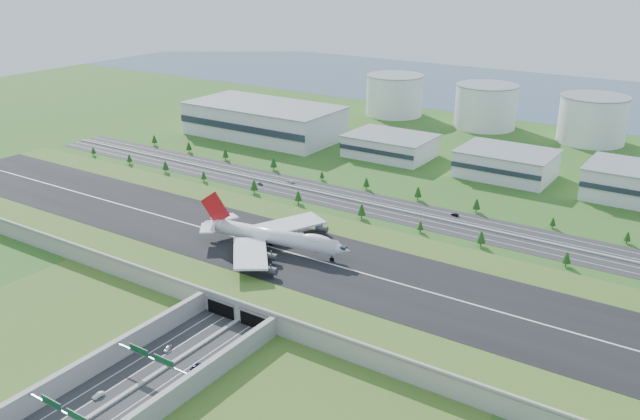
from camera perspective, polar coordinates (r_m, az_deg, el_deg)
The scene contains 22 objects.
ground at distance 308.53m, azimuth -0.91°, elevation -5.45°, with size 1200.00×1200.00×0.00m, color #32551A.
airfield_deck at distance 306.66m, azimuth -0.92°, elevation -4.76°, with size 520.00×100.00×9.20m.
underpass_road at distance 242.64m, azimuth -14.69°, elevation -13.24°, with size 38.80×120.40×8.00m.
sign_gantry_near at distance 243.09m, azimuth -13.99°, elevation -12.10°, with size 38.70×0.70×9.80m.
sign_gantry_far at distance 225.90m, azimuth -20.70°, elevation -15.75°, with size 38.70×0.70×9.80m.
north_expressway at distance 384.01m, azimuth 7.13°, elevation -0.16°, with size 560.00×36.00×0.12m, color #28282B.
tree_row at distance 383.18m, azimuth 7.08°, elevation 0.54°, with size 501.25×48.65×8.31m.
hangar_west at distance 541.03m, azimuth -4.72°, elevation 7.50°, with size 120.00×60.00×25.00m, color silver.
hangar_mid_a at distance 488.13m, azimuth 5.94°, elevation 5.38°, with size 58.00×42.00×15.00m, color silver.
hangar_mid_b at distance 456.43m, azimuth 15.42°, elevation 3.77°, with size 58.00×42.00×17.00m, color silver.
hangar_mid_c at distance 439.70m, azimuth 25.29°, elevation 1.98°, with size 58.00×42.00×19.00m, color silver.
fuel_tank_a at distance 616.51m, azimuth 6.30°, elevation 9.57°, with size 50.00×50.00×35.00m, color silver.
fuel_tank_b at distance 583.27m, azimuth 13.79°, elevation 8.46°, with size 50.00×50.00×35.00m, color silver.
fuel_tank_c at distance 561.04m, azimuth 21.97°, elevation 7.07°, with size 50.00×50.00×35.00m, color silver.
bay_water at distance 737.67m, azimuth 20.96°, elevation 8.81°, with size 1200.00×260.00×0.06m, color #3A516E.
boeing_747 at distance 311.72m, azimuth -3.89°, elevation -2.22°, with size 77.36×72.64×24.00m.
car_0 at distance 259.32m, azimuth -12.71°, elevation -11.30°, with size 1.79×4.44×1.51m, color silver.
car_1 at distance 241.42m, azimuth -18.16°, elevation -14.59°, with size 1.46×4.19×1.38m, color silver.
car_2 at distance 247.36m, azimuth -10.36°, elevation -12.85°, with size 2.39×5.17×1.44m, color #0F0B3A.
car_4 at distance 427.31m, azimuth -5.06°, elevation 2.23°, with size 1.71×4.26×1.45m, color #505055.
car_5 at distance 382.43m, azimuth 11.29°, elevation -0.38°, with size 1.51×4.33×1.43m, color black.
car_7 at distance 430.28m, azimuth -2.51°, elevation 2.44°, with size 2.37×5.84×1.69m, color white.
Camera 1 is at (157.11, -227.69, 136.62)m, focal length 38.00 mm.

